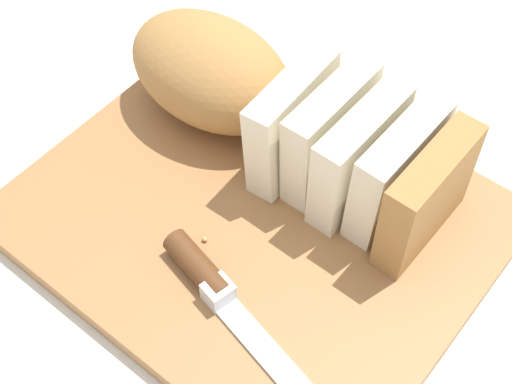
% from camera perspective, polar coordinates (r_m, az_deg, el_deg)
% --- Properties ---
extents(ground_plane, '(3.00, 3.00, 0.00)m').
position_cam_1_polar(ground_plane, '(0.67, 0.00, -2.50)').
color(ground_plane, silver).
extents(cutting_board, '(0.39, 0.32, 0.02)m').
position_cam_1_polar(cutting_board, '(0.66, 0.00, -2.05)').
color(cutting_board, '#9E6B3D').
rests_on(cutting_board, ground_plane).
extents(bread_loaf, '(0.32, 0.12, 0.10)m').
position_cam_1_polar(bread_loaf, '(0.66, 1.39, 6.36)').
color(bread_loaf, '#A8753D').
rests_on(bread_loaf, cutting_board).
extents(bread_knife, '(0.25, 0.08, 0.02)m').
position_cam_1_polar(bread_knife, '(0.60, -2.80, -7.58)').
color(bread_knife, silver).
rests_on(bread_knife, cutting_board).
extents(crumb_near_knife, '(0.01, 0.01, 0.01)m').
position_cam_1_polar(crumb_near_knife, '(0.65, 4.44, -1.34)').
color(crumb_near_knife, tan).
rests_on(crumb_near_knife, cutting_board).
extents(crumb_near_loaf, '(0.01, 0.01, 0.01)m').
position_cam_1_polar(crumb_near_loaf, '(0.67, -0.10, 0.54)').
color(crumb_near_loaf, tan).
rests_on(crumb_near_loaf, cutting_board).
extents(crumb_stray_left, '(0.00, 0.00, 0.00)m').
position_cam_1_polar(crumb_stray_left, '(0.63, -3.85, -3.56)').
color(crumb_stray_left, tan).
rests_on(crumb_stray_left, cutting_board).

